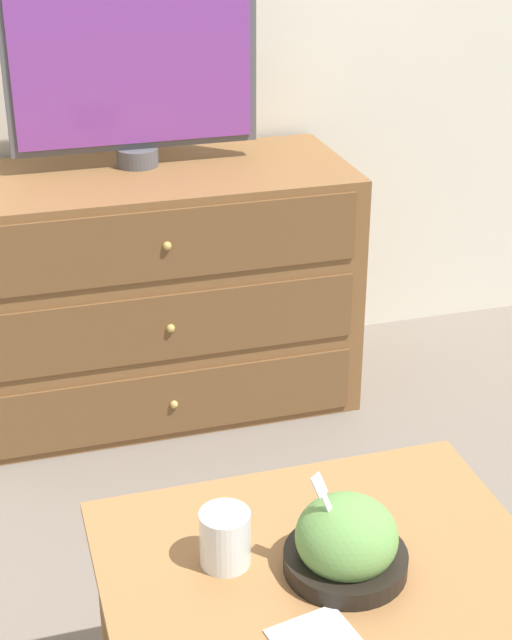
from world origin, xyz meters
name	(u,v)px	position (x,y,z in m)	size (l,w,h in m)	color
ground_plane	(113,359)	(0.00, 0.00, 0.00)	(12.00, 12.00, 0.00)	#70665B
dresser	(153,291)	(0.10, -0.29, 0.37)	(1.17, 0.53, 0.73)	brown
tv	(133,70)	(0.09, -0.21, 1.01)	(0.71, 0.12, 0.52)	#515156
coffee_table	(323,603)	(0.12, -1.73, 0.40)	(0.74, 0.59, 0.48)	#9E6B3D
takeout_bowl	(346,543)	(0.15, -1.75, 0.54)	(0.21, 0.21, 0.18)	black
drink_cup	(225,541)	(-0.04, -1.67, 0.53)	(0.09, 0.09, 0.10)	#9E6638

